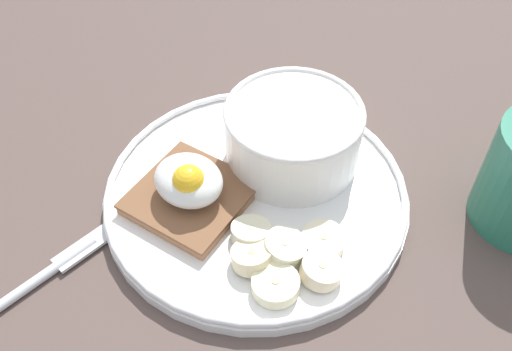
{
  "coord_description": "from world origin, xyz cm",
  "views": [
    {
      "loc": [
        -19.54,
        24.32,
        39.46
      ],
      "look_at": [
        0.0,
        0.0,
        5.0
      ],
      "focal_mm": 40.0,
      "sensor_mm": 36.0,
      "label": 1
    }
  ],
  "objects_px": {
    "oatmeal_bowl": "(294,135)",
    "banana_slice_right": "(252,257)",
    "banana_slice_back": "(321,270)",
    "banana_slice_outer": "(251,232)",
    "banana_slice_left": "(276,285)",
    "knife": "(52,270)",
    "banana_slice_inner": "(323,241)",
    "toast_slice": "(191,197)",
    "banana_slice_front": "(284,248)",
    "poached_egg": "(189,180)"
  },
  "relations": [
    {
      "from": "poached_egg",
      "to": "knife",
      "type": "height_order",
      "value": "poached_egg"
    },
    {
      "from": "banana_slice_front",
      "to": "banana_slice_outer",
      "type": "distance_m",
      "value": 0.03
    },
    {
      "from": "oatmeal_bowl",
      "to": "banana_slice_inner",
      "type": "xyz_separation_m",
      "value": [
        -0.07,
        0.06,
        -0.02
      ]
    },
    {
      "from": "banana_slice_back",
      "to": "banana_slice_inner",
      "type": "relative_size",
      "value": 0.95
    },
    {
      "from": "banana_slice_front",
      "to": "banana_slice_back",
      "type": "bearing_deg",
      "value": -177.03
    },
    {
      "from": "banana_slice_outer",
      "to": "banana_slice_back",
      "type": "bearing_deg",
      "value": -175.57
    },
    {
      "from": "toast_slice",
      "to": "banana_slice_front",
      "type": "xyz_separation_m",
      "value": [
        -0.09,
        -0.01,
        0.0
      ]
    },
    {
      "from": "oatmeal_bowl",
      "to": "toast_slice",
      "type": "height_order",
      "value": "oatmeal_bowl"
    },
    {
      "from": "banana_slice_front",
      "to": "banana_slice_outer",
      "type": "height_order",
      "value": "banana_slice_front"
    },
    {
      "from": "poached_egg",
      "to": "banana_slice_right",
      "type": "distance_m",
      "value": 0.08
    },
    {
      "from": "banana_slice_left",
      "to": "knife",
      "type": "distance_m",
      "value": 0.17
    },
    {
      "from": "poached_egg",
      "to": "banana_slice_right",
      "type": "relative_size",
      "value": 1.31
    },
    {
      "from": "banana_slice_inner",
      "to": "knife",
      "type": "xyz_separation_m",
      "value": [
        0.15,
        0.14,
        -0.01
      ]
    },
    {
      "from": "banana_slice_left",
      "to": "banana_slice_outer",
      "type": "distance_m",
      "value": 0.05
    },
    {
      "from": "banana_slice_inner",
      "to": "poached_egg",
      "type": "bearing_deg",
      "value": 16.77
    },
    {
      "from": "poached_egg",
      "to": "banana_slice_outer",
      "type": "bearing_deg",
      "value": -176.31
    },
    {
      "from": "knife",
      "to": "poached_egg",
      "type": "bearing_deg",
      "value": -110.25
    },
    {
      "from": "oatmeal_bowl",
      "to": "banana_slice_outer",
      "type": "bearing_deg",
      "value": 106.21
    },
    {
      "from": "toast_slice",
      "to": "knife",
      "type": "xyz_separation_m",
      "value": [
        0.04,
        0.11,
        -0.01
      ]
    },
    {
      "from": "oatmeal_bowl",
      "to": "toast_slice",
      "type": "relative_size",
      "value": 1.22
    },
    {
      "from": "banana_slice_inner",
      "to": "banana_slice_outer",
      "type": "relative_size",
      "value": 1.06
    },
    {
      "from": "toast_slice",
      "to": "banana_slice_front",
      "type": "bearing_deg",
      "value": -176.17
    },
    {
      "from": "oatmeal_bowl",
      "to": "banana_slice_front",
      "type": "bearing_deg",
      "value": 122.95
    },
    {
      "from": "banana_slice_outer",
      "to": "toast_slice",
      "type": "bearing_deg",
      "value": 2.76
    },
    {
      "from": "toast_slice",
      "to": "banana_slice_right",
      "type": "xyz_separation_m",
      "value": [
        -0.08,
        0.02,
        0.0
      ]
    },
    {
      "from": "banana_slice_inner",
      "to": "banana_slice_left",
      "type": "bearing_deg",
      "value": 84.85
    },
    {
      "from": "banana_slice_front",
      "to": "banana_slice_inner",
      "type": "distance_m",
      "value": 0.03
    },
    {
      "from": "banana_slice_right",
      "to": "banana_slice_inner",
      "type": "distance_m",
      "value": 0.06
    },
    {
      "from": "poached_egg",
      "to": "oatmeal_bowl",
      "type": "bearing_deg",
      "value": -110.31
    },
    {
      "from": "banana_slice_back",
      "to": "banana_slice_outer",
      "type": "xyz_separation_m",
      "value": [
        0.06,
        0.0,
        -0.0
      ]
    },
    {
      "from": "banana_slice_left",
      "to": "knife",
      "type": "xyz_separation_m",
      "value": [
        0.15,
        0.09,
        -0.01
      ]
    },
    {
      "from": "banana_slice_front",
      "to": "banana_slice_right",
      "type": "xyz_separation_m",
      "value": [
        0.01,
        0.02,
        -0.0
      ]
    },
    {
      "from": "banana_slice_left",
      "to": "oatmeal_bowl",
      "type": "bearing_deg",
      "value": -58.84
    },
    {
      "from": "banana_slice_front",
      "to": "knife",
      "type": "distance_m",
      "value": 0.18
    },
    {
      "from": "banana_slice_left",
      "to": "banana_slice_right",
      "type": "relative_size",
      "value": 1.05
    },
    {
      "from": "banana_slice_right",
      "to": "banana_slice_inner",
      "type": "xyz_separation_m",
      "value": [
        -0.03,
        -0.05,
        -0.0
      ]
    },
    {
      "from": "banana_slice_front",
      "to": "knife",
      "type": "height_order",
      "value": "banana_slice_front"
    },
    {
      "from": "banana_slice_back",
      "to": "poached_egg",
      "type": "bearing_deg",
      "value": 4.07
    },
    {
      "from": "oatmeal_bowl",
      "to": "banana_slice_right",
      "type": "bearing_deg",
      "value": 111.08
    },
    {
      "from": "oatmeal_bowl",
      "to": "banana_slice_front",
      "type": "distance_m",
      "value": 0.1
    },
    {
      "from": "oatmeal_bowl",
      "to": "banana_slice_right",
      "type": "height_order",
      "value": "oatmeal_bowl"
    },
    {
      "from": "toast_slice",
      "to": "banana_slice_outer",
      "type": "height_order",
      "value": "banana_slice_outer"
    },
    {
      "from": "toast_slice",
      "to": "poached_egg",
      "type": "bearing_deg",
      "value": 139.17
    },
    {
      "from": "banana_slice_inner",
      "to": "banana_slice_back",
      "type": "bearing_deg",
      "value": 121.34
    },
    {
      "from": "banana_slice_front",
      "to": "banana_slice_inner",
      "type": "relative_size",
      "value": 0.98
    },
    {
      "from": "banana_slice_left",
      "to": "banana_slice_right",
      "type": "bearing_deg",
      "value": -13.78
    },
    {
      "from": "oatmeal_bowl",
      "to": "poached_egg",
      "type": "bearing_deg",
      "value": 69.69
    },
    {
      "from": "banana_slice_right",
      "to": "banana_slice_front",
      "type": "bearing_deg",
      "value": -123.77
    },
    {
      "from": "banana_slice_back",
      "to": "banana_slice_left",
      "type": "bearing_deg",
      "value": 57.01
    },
    {
      "from": "toast_slice",
      "to": "banana_slice_back",
      "type": "bearing_deg",
      "value": -176.4
    }
  ]
}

